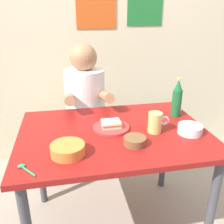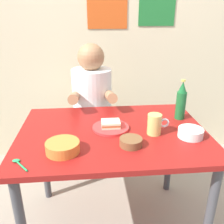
# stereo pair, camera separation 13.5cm
# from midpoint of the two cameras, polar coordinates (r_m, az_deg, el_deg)

# --- Properties ---
(wall_back) EXTENTS (4.40, 0.09, 2.60)m
(wall_back) POSITION_cam_midpoint_polar(r_m,az_deg,el_deg) (2.34, -6.80, 19.95)
(wall_back) COLOR beige
(wall_back) RESTS_ON ground
(dining_table) EXTENTS (1.10, 0.80, 0.74)m
(dining_table) POSITION_cam_midpoint_polar(r_m,az_deg,el_deg) (1.50, -2.23, -7.62)
(dining_table) COLOR maroon
(dining_table) RESTS_ON ground
(stool) EXTENTS (0.34, 0.34, 0.45)m
(stool) POSITION_cam_midpoint_polar(r_m,az_deg,el_deg) (2.18, -7.59, -6.46)
(stool) COLOR #4C4C51
(stool) RESTS_ON ground
(person_seated) EXTENTS (0.33, 0.56, 0.72)m
(person_seated) POSITION_cam_midpoint_polar(r_m,az_deg,el_deg) (2.01, -8.17, 3.86)
(person_seated) COLOR white
(person_seated) RESTS_ON stool
(plate_orange) EXTENTS (0.22, 0.22, 0.01)m
(plate_orange) POSITION_cam_midpoint_polar(r_m,az_deg,el_deg) (1.48, -2.84, -3.68)
(plate_orange) COLOR red
(plate_orange) RESTS_ON dining_table
(sandwich) EXTENTS (0.11, 0.09, 0.04)m
(sandwich) POSITION_cam_midpoint_polar(r_m,az_deg,el_deg) (1.47, -2.86, -2.81)
(sandwich) COLOR beige
(sandwich) RESTS_ON plate_orange
(beer_mug) EXTENTS (0.13, 0.08, 0.12)m
(beer_mug) POSITION_cam_midpoint_polar(r_m,az_deg,el_deg) (1.43, 7.36, -2.46)
(beer_mug) COLOR #D1BC66
(beer_mug) RESTS_ON dining_table
(beer_bottle) EXTENTS (0.06, 0.06, 0.26)m
(beer_bottle) POSITION_cam_midpoint_polar(r_m,az_deg,el_deg) (1.66, 12.59, 2.90)
(beer_bottle) COLOR #19602D
(beer_bottle) RESTS_ON dining_table
(rice_bowl_white) EXTENTS (0.14, 0.14, 0.05)m
(rice_bowl_white) POSITION_cam_midpoint_polar(r_m,az_deg,el_deg) (1.47, 15.15, -3.84)
(rice_bowl_white) COLOR silver
(rice_bowl_white) RESTS_ON dining_table
(soup_bowl_orange) EXTENTS (0.17, 0.17, 0.05)m
(soup_bowl_orange) POSITION_cam_midpoint_polar(r_m,az_deg,el_deg) (1.25, -13.32, -8.41)
(soup_bowl_orange) COLOR orange
(soup_bowl_orange) RESTS_ON dining_table
(condiment_bowl_brown) EXTENTS (0.12, 0.12, 0.04)m
(condiment_bowl_brown) POSITION_cam_midpoint_polar(r_m,az_deg,el_deg) (1.30, 2.34, -6.70)
(condiment_bowl_brown) COLOR brown
(condiment_bowl_brown) RESTS_ON dining_table
(spoon) EXTENTS (0.09, 0.10, 0.01)m
(spoon) POSITION_cam_midpoint_polar(r_m,az_deg,el_deg) (1.22, -22.80, -11.95)
(spoon) COLOR #26A559
(spoon) RESTS_ON dining_table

